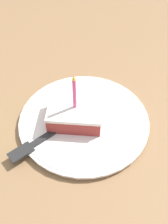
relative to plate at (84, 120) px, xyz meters
The scene contains 4 objects.
ground_plane 0.04m from the plate, 24.18° to the left, with size 2.40×2.40×0.04m.
plate is the anchor object (origin of this frame).
cake_slice 0.03m from the plate, 106.93° to the left, with size 0.08×0.10×0.12m.
fork 0.09m from the plate, 128.34° to the left, with size 0.13×0.13×0.00m.
Camera 1 is at (-0.37, -0.04, 0.42)m, focal length 42.00 mm.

